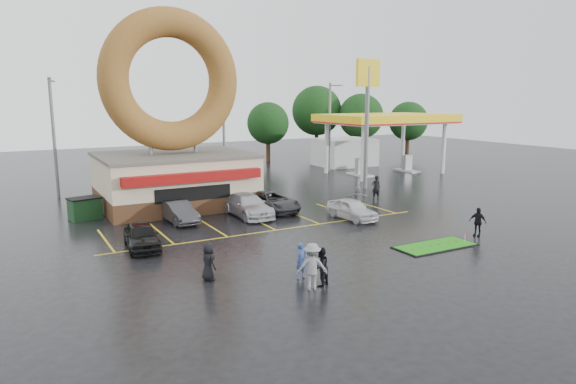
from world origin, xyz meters
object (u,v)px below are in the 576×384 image
car_grey (272,201)px  car_white (352,209)px  person_blue (301,261)px  shell_sign (367,99)px  car_silver (248,205)px  car_black (142,236)px  streetlight_mid (224,129)px  donut_shop (173,142)px  car_dgrey (178,212)px  dumpster (85,209)px  streetlight_right (330,125)px  putting_green (435,246)px  streetlight_left (54,135)px  gas_station (367,135)px  person_cameraman (478,222)px

car_grey → car_white: (3.33, -4.50, -0.02)m
person_blue → car_white: bearing=34.0°
shell_sign → car_silver: 15.24m
shell_sign → car_black: (-20.64, -8.50, -6.72)m
shell_sign → car_white: bearing=-131.6°
streetlight_mid → car_white: (1.45, -17.42, -4.13)m
donut_shop → streetlight_mid: (7.00, 7.95, 0.32)m
donut_shop → car_dgrey: size_ratio=3.43×
donut_shop → car_silver: size_ratio=2.76×
car_white → dumpster: bearing=147.0°
car_white → streetlight_mid: bearing=91.0°
streetlight_right → car_black: 30.25m
shell_sign → streetlight_right: shell_sign is taller
putting_green → shell_sign: bearing=64.6°
car_dgrey → car_white: (9.79, -4.50, -0.00)m
shell_sign → car_black: size_ratio=2.75×
car_grey → shell_sign: bearing=15.2°
streetlight_left → streetlight_right: 26.08m
streetlight_left → dumpster: size_ratio=5.00×
car_grey → putting_green: bearing=-77.9°
gas_station → streetlight_right: 4.26m
donut_shop → car_grey: bearing=-44.2°
donut_shop → shell_sign: bearing=-3.5°
donut_shop → gas_station: 24.35m
streetlight_left → streetlight_mid: 14.04m
gas_station → car_dgrey: (-24.34, -12.94, -3.05)m
gas_station → putting_green: (-14.36, -24.44, -3.66)m
car_dgrey → car_grey: (6.46, 0.00, 0.02)m
person_cameraman → dumpster: (-18.36, 14.81, -0.15)m
streetlight_left → car_silver: 16.54m
car_silver → streetlight_left: bearing=128.3°
donut_shop → dumpster: (-6.22, -1.27, -3.81)m
dumpster → car_grey: bearing=-30.5°
streetlight_left → putting_green: bearing=-56.3°
donut_shop → car_silver: (3.08, -5.53, -3.76)m
person_blue → gas_station: bearing=38.7°
gas_station → shell_sign: 11.93m
shell_sign → car_grey: 13.40m
person_blue → shell_sign: bearing=36.7°
donut_shop → car_black: size_ratio=3.51×
car_dgrey → car_black: bearing=-130.4°
donut_shop → car_silver: donut_shop is taller
car_black → putting_green: (13.28, -7.01, -0.62)m
streetlight_mid → car_grey: bearing=-98.3°
donut_shop → streetlight_right: (19.00, 8.95, 0.32)m
donut_shop → streetlight_right: donut_shop is taller
gas_station → person_blue: (-22.78, -25.12, -2.92)m
streetlight_mid → car_black: size_ratio=2.34×
car_dgrey → streetlight_right: bearing=30.2°
streetlight_mid → donut_shop: bearing=-131.4°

